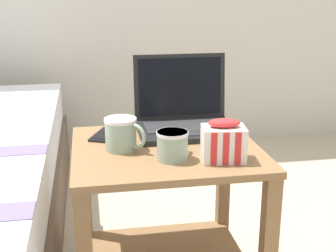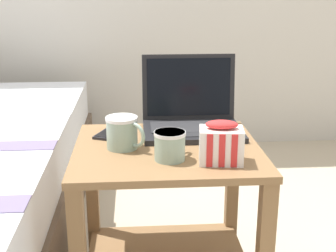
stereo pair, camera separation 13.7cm
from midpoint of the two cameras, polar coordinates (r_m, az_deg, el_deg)
The scene contains 6 objects.
bedside_table at distance 1.54m, azimuth 2.48°, elevation -9.65°, with size 0.58×0.52×0.56m.
laptop at distance 1.62m, azimuth 5.27°, elevation 1.20°, with size 0.33×0.26×0.25m.
mug_front_left at distance 1.34m, azimuth 3.15°, elevation -2.23°, with size 0.10×0.11×0.09m.
mug_front_right at distance 1.43m, azimuth -2.84°, elevation -0.65°, with size 0.12×0.11×0.10m.
snack_bag at distance 1.34m, azimuth 9.42°, elevation -2.17°, with size 0.13×0.10×0.12m.
cell_phone at distance 1.58m, azimuth -4.40°, elevation -0.87°, with size 0.12×0.16×0.01m.
Camera 2 is at (-0.10, -1.37, 1.05)m, focal length 50.00 mm.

